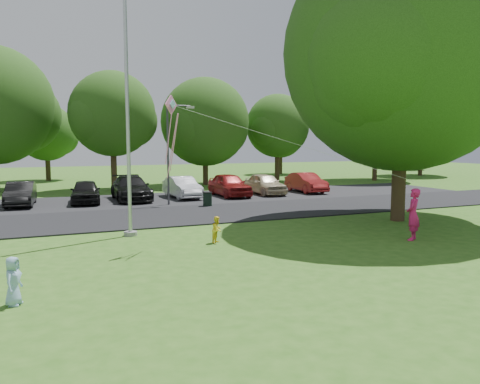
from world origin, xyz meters
name	(u,v)px	position (x,y,z in m)	size (l,w,h in m)	color
ground	(272,256)	(0.00, 0.00, 0.00)	(120.00, 120.00, 0.00)	#2F5E18
park_road	(189,214)	(0.00, 9.00, 0.03)	(60.00, 6.00, 0.06)	black
parking_strip	(158,199)	(0.00, 15.50, 0.03)	(42.00, 7.00, 0.06)	black
flagpole	(128,125)	(-3.50, 5.00, 4.17)	(0.50, 0.50, 10.00)	#B7BABF
street_lamp	(172,144)	(0.19, 12.75, 3.43)	(1.60, 0.23, 5.70)	#3F3F44
trash_can	(207,199)	(1.80, 11.39, 0.41)	(0.52, 0.52, 0.82)	black
big_tree	(403,58)	(8.20, 3.68, 7.20)	(11.02, 10.50, 12.74)	#332316
tree_row	(151,114)	(1.59, 24.23, 5.71)	(64.35, 11.94, 10.88)	#332316
horizon_trees	(155,135)	(4.06, 33.88, 4.30)	(77.46, 7.20, 7.02)	#332316
parked_cars	(151,188)	(-0.43, 15.47, 0.75)	(23.01, 5.04, 1.48)	silver
woman	(413,214)	(5.80, 0.20, 0.94)	(0.69, 0.45, 1.89)	#DE1D68
child_yellow	(217,229)	(-0.89, 2.54, 0.47)	(0.46, 0.36, 0.95)	yellow
child_blue	(13,281)	(-7.18, -1.73, 0.54)	(0.53, 0.34, 1.08)	#8CB4D7
kite	(179,120)	(-2.29, 2.33, 4.28)	(8.59, 2.47, 2.94)	pink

